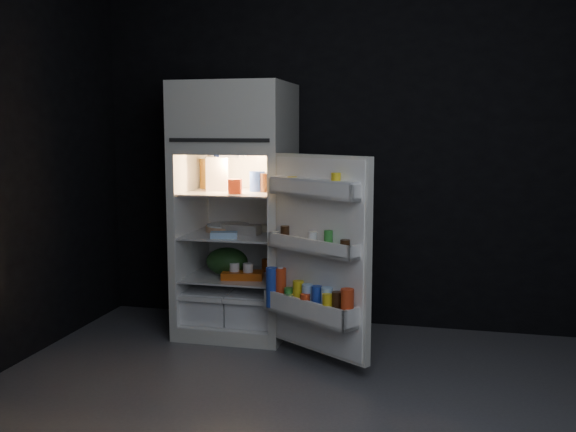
% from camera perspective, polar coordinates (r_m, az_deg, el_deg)
% --- Properties ---
extents(floor, '(4.00, 3.40, 0.00)m').
position_cam_1_polar(floor, '(3.40, 2.85, -17.73)').
color(floor, '#57575D').
rests_on(floor, ground).
extents(wall_back, '(4.00, 0.00, 2.70)m').
position_cam_1_polar(wall_back, '(4.76, 6.72, 6.35)').
color(wall_back, black).
rests_on(wall_back, ground).
extents(wall_front, '(4.00, 0.00, 2.70)m').
position_cam_1_polar(wall_front, '(1.44, -9.24, 3.04)').
color(wall_front, black).
rests_on(wall_front, ground).
extents(refrigerator, '(0.76, 0.71, 1.78)m').
position_cam_1_polar(refrigerator, '(4.59, -4.55, 1.39)').
color(refrigerator, silver).
rests_on(refrigerator, ground).
extents(fridge_door, '(0.71, 0.55, 1.22)m').
position_cam_1_polar(fridge_door, '(3.91, 2.58, -3.90)').
color(fridge_door, silver).
rests_on(fridge_door, ground).
extents(milk_jug, '(0.18, 0.18, 0.24)m').
position_cam_1_polar(milk_jug, '(4.59, -6.30, 3.75)').
color(milk_jug, white).
rests_on(milk_jug, refrigerator).
extents(mayo_jar, '(0.12, 0.12, 0.14)m').
position_cam_1_polar(mayo_jar, '(4.52, -2.75, 3.09)').
color(mayo_jar, '#203FB0').
rests_on(mayo_jar, refrigerator).
extents(jam_jar, '(0.12, 0.12, 0.13)m').
position_cam_1_polar(jam_jar, '(4.47, -1.81, 2.98)').
color(jam_jar, black).
rests_on(jam_jar, refrigerator).
extents(amber_bottle, '(0.10, 0.10, 0.22)m').
position_cam_1_polar(amber_bottle, '(4.76, -7.37, 3.76)').
color(amber_bottle, '#C57F1F').
rests_on(amber_bottle, refrigerator).
extents(small_carton, '(0.09, 0.07, 0.10)m').
position_cam_1_polar(small_carton, '(4.36, -4.74, 2.64)').
color(small_carton, red).
rests_on(small_carton, refrigerator).
extents(egg_carton, '(0.28, 0.14, 0.07)m').
position_cam_1_polar(egg_carton, '(4.52, -4.21, -1.19)').
color(egg_carton, gray).
rests_on(egg_carton, refrigerator).
extents(pie, '(0.38, 0.38, 0.04)m').
position_cam_1_polar(pie, '(4.68, -5.35, -1.09)').
color(pie, tan).
rests_on(pie, refrigerator).
extents(flat_package, '(0.20, 0.14, 0.04)m').
position_cam_1_polar(flat_package, '(4.39, -5.72, -1.68)').
color(flat_package, '#9BC6F0').
rests_on(flat_package, refrigerator).
extents(wrapped_pkg, '(0.14, 0.13, 0.05)m').
position_cam_1_polar(wrapped_pkg, '(4.64, -1.64, -1.07)').
color(wrapped_pkg, beige).
rests_on(wrapped_pkg, refrigerator).
extents(produce_bag, '(0.37, 0.35, 0.20)m').
position_cam_1_polar(produce_bag, '(4.61, -5.44, -4.03)').
color(produce_bag, '#193815').
rests_on(produce_bag, refrigerator).
extents(yogurt_tray, '(0.31, 0.20, 0.05)m').
position_cam_1_polar(yogurt_tray, '(4.50, -4.05, -5.26)').
color(yogurt_tray, '#C14E10').
rests_on(yogurt_tray, refrigerator).
extents(small_can_red, '(0.07, 0.07, 0.09)m').
position_cam_1_polar(small_can_red, '(4.71, -1.94, -4.40)').
color(small_can_red, '#C14E10').
rests_on(small_can_red, refrigerator).
extents(small_can_silver, '(0.07, 0.07, 0.09)m').
position_cam_1_polar(small_can_silver, '(4.72, -1.18, -4.37)').
color(small_can_silver, silver).
rests_on(small_can_silver, refrigerator).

